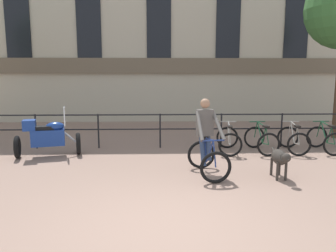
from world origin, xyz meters
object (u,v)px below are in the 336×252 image
at_px(cyclist_with_bike, 207,141).
at_px(parked_bicycle_mid_left, 261,140).
at_px(dog, 280,158).
at_px(parked_bicycle_mid_right, 293,140).
at_px(parked_bicycle_far_end, 325,139).
at_px(parked_bicycle_near_lamp, 229,140).
at_px(parked_motorcycle, 47,136).

relative_size(cyclist_with_bike, parked_bicycle_mid_left, 1.46).
xyz_separation_m(dog, parked_bicycle_mid_right, (1.30, 2.42, -0.10)).
height_order(cyclist_with_bike, parked_bicycle_far_end, cyclist_with_bike).
bearing_deg(parked_bicycle_mid_right, parked_bicycle_far_end, -174.20).
bearing_deg(parked_bicycle_near_lamp, parked_bicycle_far_end, -172.50).
relative_size(cyclist_with_bike, parked_motorcycle, 0.95).
distance_m(cyclist_with_bike, parked_bicycle_near_lamp, 2.26).
xyz_separation_m(dog, parked_bicycle_near_lamp, (-0.58, 2.42, -0.10)).
distance_m(dog, parked_bicycle_mid_left, 2.45).
distance_m(parked_motorcycle, parked_bicycle_mid_right, 6.95).
bearing_deg(parked_bicycle_mid_right, cyclist_with_bike, 41.15).
bearing_deg(dog, parked_bicycle_mid_right, 62.05).
distance_m(parked_bicycle_mid_right, parked_bicycle_far_end, 0.94).
xyz_separation_m(dog, parked_motorcycle, (-5.64, 2.09, 0.10)).
bearing_deg(parked_bicycle_far_end, parked_motorcycle, 2.97).
distance_m(parked_bicycle_mid_left, parked_bicycle_mid_right, 0.94).
relative_size(dog, parked_bicycle_mid_right, 0.84).
bearing_deg(parked_motorcycle, parked_bicycle_far_end, -102.20).
relative_size(parked_bicycle_near_lamp, parked_bicycle_mid_left, 1.02).
bearing_deg(parked_bicycle_near_lamp, parked_bicycle_mid_left, -172.50).
bearing_deg(cyclist_with_bike, parked_motorcycle, 149.68).
bearing_deg(parked_bicycle_far_end, parked_bicycle_near_lamp, 0.59).
height_order(parked_bicycle_near_lamp, parked_bicycle_mid_left, same).
relative_size(parked_motorcycle, parked_bicycle_mid_right, 1.53).
xyz_separation_m(cyclist_with_bike, parked_bicycle_mid_right, (2.84, 2.01, -0.41)).
distance_m(cyclist_with_bike, parked_bicycle_mid_right, 3.50).
relative_size(parked_bicycle_mid_left, parked_bicycle_mid_right, 0.99).
distance_m(cyclist_with_bike, parked_bicycle_far_end, 4.30).
relative_size(parked_bicycle_near_lamp, parked_bicycle_mid_right, 1.01).
relative_size(parked_motorcycle, parked_bicycle_mid_left, 1.55).
bearing_deg(dog, parked_bicycle_near_lamp, 103.97).
bearing_deg(parked_bicycle_mid_left, parked_bicycle_mid_right, 175.35).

